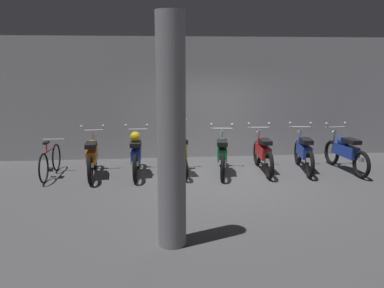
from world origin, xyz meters
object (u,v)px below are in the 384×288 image
object	(u,v)px
motorbike_slot_0	(92,156)
support_pillar	(171,134)
motorbike_slot_1	(136,153)
motorbike_slot_2	(179,152)
motorbike_slot_5	(304,151)
motorbike_slot_6	(345,151)
bicycle	(50,162)
motorbike_slot_3	(222,153)
motorbike_slot_4	(263,152)

from	to	relation	value
motorbike_slot_0	support_pillar	xyz separation A→B (m)	(1.70, -3.84, 1.18)
motorbike_slot_1	motorbike_slot_2	bearing A→B (deg)	-0.52
motorbike_slot_0	motorbike_slot_5	world-z (taller)	same
motorbike_slot_2	motorbike_slot_6	bearing A→B (deg)	-1.99
motorbike_slot_1	bicycle	size ratio (longest dim) A/B	1.13
motorbike_slot_3	bicycle	distance (m)	4.08
motorbike_slot_2	motorbike_slot_6	size ratio (longest dim) A/B	0.86
motorbike_slot_0	motorbike_slot_2	xyz separation A→B (m)	(2.06, 0.01, 0.04)
motorbike_slot_6	motorbike_slot_1	bearing A→B (deg)	178.30
motorbike_slot_1	motorbike_slot_6	size ratio (longest dim) A/B	1.00
motorbike_slot_2	motorbike_slot_5	distance (m)	3.10
motorbike_slot_0	motorbike_slot_3	world-z (taller)	same
motorbike_slot_4	motorbike_slot_3	bearing A→B (deg)	-177.49
motorbike_slot_0	motorbike_slot_3	size ratio (longest dim) A/B	1.01
motorbike_slot_1	bicycle	xyz separation A→B (m)	(-2.01, 0.02, -0.17)
motorbike_slot_2	motorbike_slot_4	distance (m)	2.07
motorbike_slot_3	motorbike_slot_5	size ratio (longest dim) A/B	1.00
motorbike_slot_2	motorbike_slot_4	world-z (taller)	motorbike_slot_2
motorbike_slot_2	bicycle	bearing A→B (deg)	179.40
motorbike_slot_2	support_pillar	distance (m)	4.04
motorbike_slot_3	motorbike_slot_5	xyz separation A→B (m)	(2.06, 0.02, 0.00)
bicycle	motorbike_slot_1	bearing A→B (deg)	-0.64
motorbike_slot_1	motorbike_slot_4	bearing A→B (deg)	-0.18
motorbike_slot_0	motorbike_slot_3	distance (m)	3.09
motorbike_slot_1	support_pillar	world-z (taller)	support_pillar
motorbike_slot_0	motorbike_slot_2	distance (m)	2.06
motorbike_slot_6	motorbike_slot_4	bearing A→B (deg)	176.02
motorbike_slot_1	motorbike_slot_4	distance (m)	3.09
motorbike_slot_4	support_pillar	xyz separation A→B (m)	(-2.43, -3.85, 1.18)
motorbike_slot_1	motorbike_slot_2	distance (m)	1.02
motorbike_slot_2	bicycle	distance (m)	3.04
motorbike_slot_0	motorbike_slot_3	bearing A→B (deg)	-0.59
bicycle	support_pillar	bearing A→B (deg)	-55.44
motorbike_slot_5	bicycle	distance (m)	6.14
motorbike_slot_0	motorbike_slot_5	xyz separation A→B (m)	(5.15, -0.01, 0.00)
motorbike_slot_2	motorbike_slot_6	distance (m)	4.12
motorbike_slot_0	bicycle	distance (m)	0.99
motorbike_slot_4	support_pillar	size ratio (longest dim) A/B	0.58
motorbike_slot_1	motorbike_slot_6	world-z (taller)	same
motorbike_slot_1	motorbike_slot_2	world-z (taller)	motorbike_slot_2
motorbike_slot_0	support_pillar	size ratio (longest dim) A/B	0.58
motorbike_slot_6	motorbike_slot_0	bearing A→B (deg)	178.80
bicycle	support_pillar	xyz separation A→B (m)	(2.68, -3.89, 1.31)
motorbike_slot_6	bicycle	xyz separation A→B (m)	(-7.16, 0.17, -0.13)
motorbike_slot_3	motorbike_slot_5	bearing A→B (deg)	0.66
motorbike_slot_2	motorbike_slot_0	bearing A→B (deg)	-179.62
motorbike_slot_4	support_pillar	bearing A→B (deg)	-122.18
motorbike_slot_6	support_pillar	world-z (taller)	support_pillar
motorbike_slot_3	motorbike_slot_6	bearing A→B (deg)	-1.82
motorbike_slot_2	bicycle	size ratio (longest dim) A/B	0.97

